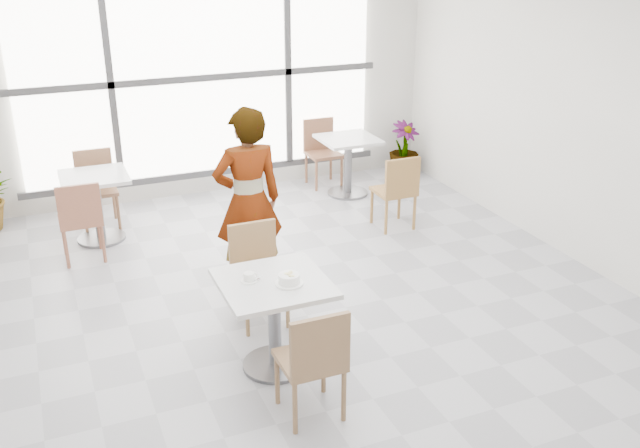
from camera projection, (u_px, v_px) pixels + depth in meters
name	position (u px, v px, depth m)	size (l,w,h in m)	color
floor	(307.00, 315.00, 6.29)	(7.00, 7.00, 0.00)	#9E9EA5
wall_back	(202.00, 77.00, 8.69)	(6.00, 6.00, 0.00)	silver
wall_front	(637.00, 399.00, 2.73)	(6.00, 6.00, 0.00)	silver
wall_right	(596.00, 119.00, 6.78)	(7.00, 7.00, 0.00)	silver
window	(203.00, 78.00, 8.64)	(4.60, 0.07, 2.52)	white
main_table	(274.00, 308.00, 5.37)	(0.80, 0.80, 0.75)	silver
chair_near	(314.00, 358.00, 4.78)	(0.42, 0.42, 0.87)	#866343
chair_far	(257.00, 266.00, 6.07)	(0.42, 0.42, 0.87)	#9E764A
oatmeal_bowl	(289.00, 279.00, 5.22)	(0.21, 0.21, 0.09)	white
coffee_cup	(249.00, 277.00, 5.27)	(0.16, 0.13, 0.07)	white
person	(248.00, 201.00, 6.46)	(0.64, 0.42, 1.76)	black
bg_table_left	(97.00, 198.00, 7.65)	(0.70, 0.70, 0.75)	silver
bg_table_right	(348.00, 158.00, 8.99)	(0.70, 0.70, 0.75)	silver
bg_chair_left_near	(80.00, 216.00, 7.13)	(0.42, 0.42, 0.87)	#985A43
bg_chair_left_far	(96.00, 183.00, 8.06)	(0.42, 0.42, 0.87)	#885D40
bg_chair_right_near	(397.00, 188.00, 7.92)	(0.42, 0.42, 0.87)	olive
bg_chair_right_far	(321.00, 147.00, 9.38)	(0.42, 0.42, 0.87)	#8D5A3E
plant_right	(404.00, 148.00, 9.79)	(0.41, 0.41, 0.74)	#568145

